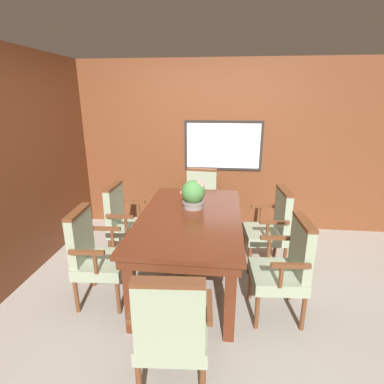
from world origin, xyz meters
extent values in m
plane|color=#A39E93|center=(0.00, 0.00, 0.00)|extent=(14.00, 14.00, 0.00)
cube|color=brown|center=(0.00, 1.87, 1.23)|extent=(7.20, 0.06, 2.45)
cube|color=white|center=(0.22, 1.83, 1.26)|extent=(1.06, 0.01, 0.65)
cube|color=#282623|center=(0.22, 1.83, 1.60)|extent=(1.13, 0.02, 0.04)
cube|color=#282623|center=(0.22, 1.83, 0.91)|extent=(1.13, 0.02, 0.03)
cube|color=#282623|center=(-0.32, 1.83, 1.26)|extent=(0.04, 0.02, 0.65)
cube|color=#282623|center=(0.77, 1.83, 1.26)|extent=(0.03, 0.02, 0.65)
cube|color=#562614|center=(-0.49, -0.50, 0.37)|extent=(0.09, 0.09, 0.73)
cube|color=#562614|center=(0.33, -0.50, 0.37)|extent=(0.09, 0.09, 0.73)
cube|color=#562614|center=(-0.49, 1.09, 0.37)|extent=(0.09, 0.09, 0.73)
cube|color=#562614|center=(0.33, 1.09, 0.37)|extent=(0.09, 0.09, 0.73)
cube|color=#562614|center=(-0.08, 0.30, 0.69)|extent=(0.98, 1.74, 0.09)
cube|color=#562614|center=(-0.08, 0.30, 0.76)|extent=(1.04, 1.80, 0.04)
cylinder|color=brown|center=(-0.31, 1.30, 0.17)|extent=(0.04, 0.04, 0.34)
cylinder|color=brown|center=(0.10, 1.27, 0.17)|extent=(0.04, 0.04, 0.34)
cylinder|color=brown|center=(-0.27, 1.69, 0.17)|extent=(0.04, 0.04, 0.34)
cylinder|color=brown|center=(0.14, 1.66, 0.17)|extent=(0.04, 0.04, 0.34)
cube|color=#93A384|center=(-0.09, 1.48, 0.40)|extent=(0.51, 0.49, 0.11)
cube|color=#93A384|center=(-0.07, 1.67, 0.68)|extent=(0.44, 0.12, 0.47)
cube|color=brown|center=(-0.07, 1.67, 0.93)|extent=(0.44, 0.12, 0.03)
cylinder|color=brown|center=(-0.33, 1.47, 0.55)|extent=(0.04, 0.04, 0.20)
cube|color=brown|center=(-0.33, 1.53, 0.65)|extent=(0.06, 0.32, 0.04)
cylinder|color=brown|center=(0.16, 1.42, 0.55)|extent=(0.04, 0.04, 0.20)
cube|color=brown|center=(0.16, 1.49, 0.65)|extent=(0.06, 0.32, 0.04)
cylinder|color=brown|center=(0.54, 0.92, 0.17)|extent=(0.04, 0.04, 0.34)
cylinder|color=brown|center=(0.57, 0.51, 0.17)|extent=(0.04, 0.04, 0.34)
cylinder|color=brown|center=(0.93, 0.95, 0.17)|extent=(0.04, 0.04, 0.34)
cylinder|color=brown|center=(0.97, 0.54, 0.17)|extent=(0.04, 0.04, 0.34)
cube|color=#93A384|center=(0.75, 0.73, 0.40)|extent=(0.50, 0.51, 0.11)
cube|color=#93A384|center=(0.94, 0.75, 0.68)|extent=(0.12, 0.44, 0.47)
cube|color=brown|center=(0.94, 0.75, 0.93)|extent=(0.13, 0.44, 0.03)
cylinder|color=brown|center=(0.69, 0.97, 0.55)|extent=(0.04, 0.04, 0.20)
cube|color=brown|center=(0.76, 0.98, 0.65)|extent=(0.32, 0.07, 0.04)
cylinder|color=brown|center=(0.74, 0.48, 0.55)|extent=(0.04, 0.04, 0.20)
cube|color=brown|center=(0.81, 0.49, 0.65)|extent=(0.32, 0.07, 0.04)
cylinder|color=brown|center=(-0.68, -0.30, 0.17)|extent=(0.04, 0.04, 0.34)
cylinder|color=brown|center=(-0.71, 0.11, 0.17)|extent=(0.04, 0.04, 0.34)
cylinder|color=brown|center=(-1.08, -0.33, 0.17)|extent=(0.04, 0.04, 0.34)
cylinder|color=brown|center=(-1.10, 0.08, 0.17)|extent=(0.04, 0.04, 0.34)
cube|color=#93A384|center=(-0.89, -0.11, 0.40)|extent=(0.48, 0.50, 0.11)
cube|color=#93A384|center=(-1.08, -0.12, 0.68)|extent=(0.10, 0.44, 0.47)
cube|color=brown|center=(-1.08, -0.12, 0.93)|extent=(0.11, 0.44, 0.03)
cylinder|color=brown|center=(-0.84, -0.35, 0.55)|extent=(0.04, 0.04, 0.20)
cube|color=brown|center=(-0.91, -0.35, 0.65)|extent=(0.32, 0.05, 0.04)
cylinder|color=brown|center=(-0.87, 0.14, 0.55)|extent=(0.04, 0.04, 0.20)
cube|color=brown|center=(-0.94, 0.13, 0.65)|extent=(0.32, 0.05, 0.04)
cylinder|color=brown|center=(0.13, -0.71, 0.17)|extent=(0.04, 0.04, 0.34)
cylinder|color=brown|center=(-0.28, -0.74, 0.17)|extent=(0.04, 0.04, 0.34)
cylinder|color=brown|center=(-0.25, -1.13, 0.17)|extent=(0.04, 0.04, 0.34)
cube|color=#93A384|center=(-0.06, -0.92, 0.40)|extent=(0.50, 0.49, 0.11)
cube|color=#93A384|center=(-0.04, -1.11, 0.68)|extent=(0.44, 0.11, 0.47)
cube|color=brown|center=(-0.04, -1.11, 0.93)|extent=(0.44, 0.12, 0.03)
cylinder|color=brown|center=(0.18, -0.87, 0.55)|extent=(0.04, 0.04, 0.20)
cube|color=brown|center=(0.19, -0.94, 0.65)|extent=(0.06, 0.32, 0.04)
cylinder|color=brown|center=(-0.30, -0.90, 0.55)|extent=(0.04, 0.04, 0.20)
cube|color=brown|center=(-0.30, -0.97, 0.65)|extent=(0.06, 0.32, 0.04)
cylinder|color=brown|center=(-0.67, 0.50, 0.17)|extent=(0.04, 0.04, 0.34)
cylinder|color=brown|center=(-0.66, 0.91, 0.17)|extent=(0.04, 0.04, 0.34)
cylinder|color=brown|center=(-1.06, 0.51, 0.17)|extent=(0.04, 0.04, 0.34)
cylinder|color=brown|center=(-1.06, 0.92, 0.17)|extent=(0.04, 0.04, 0.34)
cube|color=#93A384|center=(-0.86, 0.71, 0.40)|extent=(0.46, 0.48, 0.11)
cube|color=#93A384|center=(-1.05, 0.71, 0.68)|extent=(0.09, 0.43, 0.47)
cube|color=brown|center=(-1.05, 0.71, 0.93)|extent=(0.09, 0.43, 0.03)
cylinder|color=brown|center=(-0.83, 0.47, 0.55)|extent=(0.04, 0.04, 0.20)
cube|color=brown|center=(-0.90, 0.47, 0.65)|extent=(0.32, 0.04, 0.04)
cylinder|color=brown|center=(-0.83, 0.95, 0.55)|extent=(0.04, 0.04, 0.20)
cube|color=brown|center=(-0.90, 0.95, 0.65)|extent=(0.32, 0.04, 0.04)
cylinder|color=brown|center=(0.55, 0.06, 0.17)|extent=(0.04, 0.04, 0.34)
cylinder|color=brown|center=(0.57, -0.35, 0.17)|extent=(0.04, 0.04, 0.34)
cylinder|color=brown|center=(0.94, 0.08, 0.17)|extent=(0.04, 0.04, 0.34)
cylinder|color=brown|center=(0.97, -0.33, 0.17)|extent=(0.04, 0.04, 0.34)
cube|color=#93A384|center=(0.76, -0.14, 0.40)|extent=(0.48, 0.50, 0.11)
cube|color=#93A384|center=(0.95, -0.12, 0.68)|extent=(0.11, 0.44, 0.47)
cube|color=brown|center=(0.95, -0.12, 0.93)|extent=(0.12, 0.44, 0.03)
cylinder|color=brown|center=(0.71, 0.11, 0.55)|extent=(0.04, 0.04, 0.20)
cube|color=brown|center=(0.78, 0.11, 0.65)|extent=(0.32, 0.06, 0.04)
cylinder|color=brown|center=(0.74, -0.38, 0.55)|extent=(0.04, 0.04, 0.20)
cube|color=brown|center=(0.81, -0.38, 0.65)|extent=(0.32, 0.06, 0.04)
cylinder|color=gray|center=(-0.07, 0.51, 0.82)|extent=(0.22, 0.22, 0.08)
cylinder|color=gray|center=(-0.07, 0.51, 0.85)|extent=(0.24, 0.24, 0.02)
sphere|color=#427F3D|center=(-0.07, 0.51, 0.96)|extent=(0.26, 0.26, 0.26)
sphere|color=#DD6F61|center=(-0.10, 0.63, 0.99)|extent=(0.05, 0.05, 0.05)
sphere|color=#F1777A|center=(-0.01, 0.51, 1.06)|extent=(0.06, 0.06, 0.06)
sphere|color=#E56F70|center=(-0.11, 0.61, 1.02)|extent=(0.05, 0.05, 0.05)
sphere|color=#E07B67|center=(-0.10, 0.57, 1.06)|extent=(0.04, 0.04, 0.04)
sphere|color=#EB8471|center=(-0.19, 0.49, 0.95)|extent=(0.04, 0.04, 0.04)
sphere|color=#EB6661|center=(0.00, 0.57, 1.04)|extent=(0.04, 0.04, 0.04)
sphere|color=#E38279|center=(0.02, 0.51, 1.04)|extent=(0.06, 0.06, 0.06)
camera|label=1|loc=(0.25, -2.55, 1.95)|focal=28.00mm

